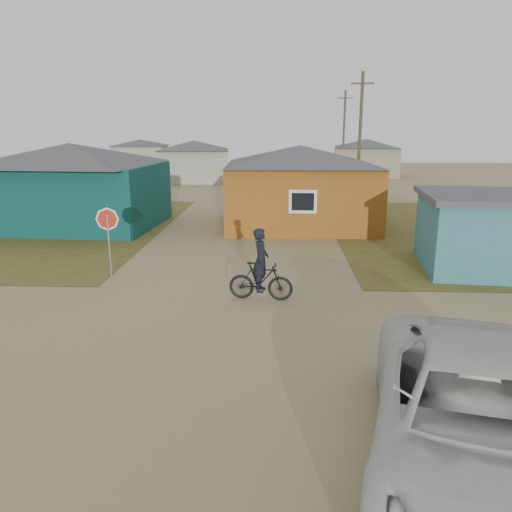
{
  "coord_description": "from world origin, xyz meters",
  "views": [
    {
      "loc": [
        1.46,
        -10.24,
        4.74
      ],
      "look_at": [
        0.86,
        3.0,
        1.3
      ],
      "focal_mm": 35.0,
      "sensor_mm": 36.0,
      "label": 1
    }
  ],
  "objects": [
    {
      "name": "utility_pole_far",
      "position": [
        7.5,
        38.0,
        4.14
      ],
      "size": [
        1.4,
        0.2,
        8.0
      ],
      "color": "#453B29",
      "rests_on": "ground"
    },
    {
      "name": "utility_pole_near",
      "position": [
        6.5,
        22.0,
        4.14
      ],
      "size": [
        1.4,
        0.2,
        8.0
      ],
      "color": "#453B29",
      "rests_on": "ground"
    },
    {
      "name": "ground",
      "position": [
        0.0,
        0.0,
        0.0
      ],
      "size": [
        120.0,
        120.0,
        0.0
      ],
      "primitive_type": "plane",
      "color": "#958256"
    },
    {
      "name": "cyclist",
      "position": [
        0.99,
        3.12,
        0.75
      ],
      "size": [
        1.86,
        0.72,
        2.05
      ],
      "color": "black",
      "rests_on": "ground"
    },
    {
      "name": "house_yellow",
      "position": [
        2.5,
        14.0,
        2.0
      ],
      "size": [
        7.72,
        6.76,
        3.9
      ],
      "color": "#8E4E15",
      "rests_on": "ground"
    },
    {
      "name": "stop_sign",
      "position": [
        -3.96,
        5.13,
        1.69
      ],
      "size": [
        0.72,
        0.28,
        2.28
      ],
      "color": "gray",
      "rests_on": "ground"
    },
    {
      "name": "house_teal",
      "position": [
        -8.5,
        13.5,
        2.05
      ],
      "size": [
        8.93,
        7.08,
        4.0
      ],
      "color": "#093431",
      "rests_on": "ground"
    },
    {
      "name": "house_beige_east",
      "position": [
        10.0,
        40.0,
        1.86
      ],
      "size": [
        6.95,
        6.05,
        3.6
      ],
      "color": "gray",
      "rests_on": "ground"
    },
    {
      "name": "house_pale_west",
      "position": [
        -6.0,
        34.0,
        1.86
      ],
      "size": [
        7.04,
        6.15,
        3.6
      ],
      "color": "gray",
      "rests_on": "ground"
    },
    {
      "name": "house_pale_north",
      "position": [
        -14.0,
        46.0,
        1.75
      ],
      "size": [
        6.28,
        5.81,
        3.4
      ],
      "color": "gray",
      "rests_on": "ground"
    },
    {
      "name": "vehicle",
      "position": [
        4.25,
        -4.14,
        0.88
      ],
      "size": [
        4.31,
        6.83,
        1.76
      ],
      "primitive_type": "imported",
      "rotation": [
        0.0,
        0.0,
        -0.24
      ],
      "color": "silver",
      "rests_on": "ground"
    }
  ]
}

